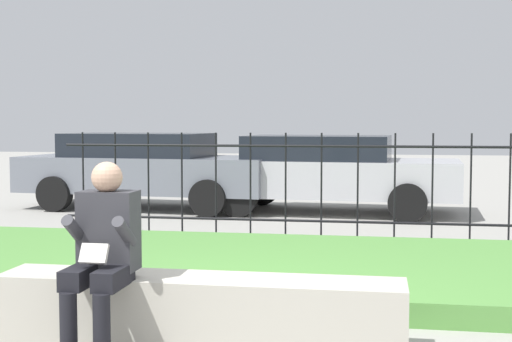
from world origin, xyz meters
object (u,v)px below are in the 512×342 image
car_parked_left (146,168)px  car_parked_center (326,171)px  person_seated_reader (103,249)px  stone_bench (199,316)px

car_parked_left → car_parked_center: (3.25, -0.07, -0.02)m
car_parked_center → car_parked_left: bearing=-177.6°
person_seated_reader → car_parked_center: car_parked_center is taller
car_parked_center → person_seated_reader: bearing=-93.1°
stone_bench → person_seated_reader: bearing=-155.2°
person_seated_reader → car_parked_left: bearing=106.5°
person_seated_reader → car_parked_center: bearing=83.3°
car_parked_left → person_seated_reader: bearing=-68.7°
stone_bench → car_parked_left: size_ratio=0.60×
stone_bench → car_parked_left: bearing=111.0°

